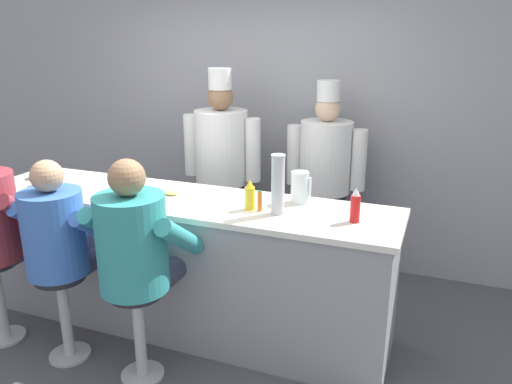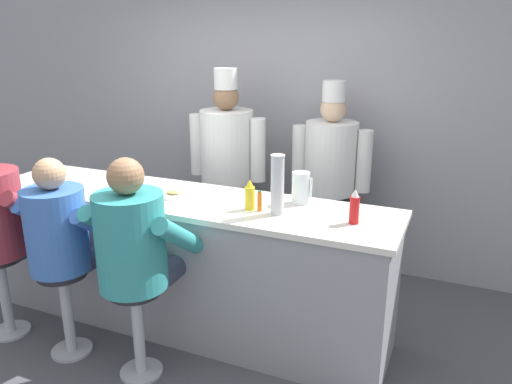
{
  "view_description": "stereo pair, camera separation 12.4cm",
  "coord_description": "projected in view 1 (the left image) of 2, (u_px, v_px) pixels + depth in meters",
  "views": [
    {
      "loc": [
        1.72,
        -2.6,
        2.14
      ],
      "look_at": [
        0.59,
        0.32,
        1.15
      ],
      "focal_mm": 35.0,
      "sensor_mm": 36.0,
      "label": 1
    },
    {
      "loc": [
        1.83,
        -2.56,
        2.14
      ],
      "look_at": [
        0.59,
        0.32,
        1.15
      ],
      "focal_mm": 35.0,
      "sensor_mm": 36.0,
      "label": 2
    }
  ],
  "objects": [
    {
      "name": "mustard_bottle_yellow",
      "position": [
        250.0,
        196.0,
        3.29
      ],
      "size": [
        0.07,
        0.07,
        0.21
      ],
      "color": "yellow",
      "rests_on": "diner_counter"
    },
    {
      "name": "diner_counter",
      "position": [
        184.0,
        263.0,
        3.72
      ],
      "size": [
        3.1,
        0.71,
        1.03
      ],
      "color": "gray",
      "rests_on": "ground_plane"
    },
    {
      "name": "wall_back",
      "position": [
        258.0,
        120.0,
        4.82
      ],
      "size": [
        10.0,
        0.06,
        2.7
      ],
      "color": "#99999E",
      "rests_on": "ground_plane"
    },
    {
      "name": "ground_plane",
      "position": [
        163.0,
        349.0,
        3.56
      ],
      "size": [
        20.0,
        20.0,
        0.0
      ],
      "primitive_type": "plane",
      "color": "#4C4C51"
    },
    {
      "name": "cereal_bowl",
      "position": [
        39.0,
        175.0,
        4.03
      ],
      "size": [
        0.14,
        0.14,
        0.05
      ],
      "color": "#4C7FB7",
      "rests_on": "diner_counter"
    },
    {
      "name": "cook_in_whites_near",
      "position": [
        222.0,
        165.0,
        4.46
      ],
      "size": [
        0.73,
        0.47,
        1.87
      ],
      "color": "#232328",
      "rests_on": "ground_plane"
    },
    {
      "name": "water_pitcher_clear",
      "position": [
        300.0,
        187.0,
        3.42
      ],
      "size": [
        0.14,
        0.12,
        0.22
      ],
      "color": "silver",
      "rests_on": "diner_counter"
    },
    {
      "name": "breakfast_plate",
      "position": [
        172.0,
        195.0,
        3.57
      ],
      "size": [
        0.23,
        0.23,
        0.05
      ],
      "color": "white",
      "rests_on": "diner_counter"
    },
    {
      "name": "diner_seated_blue",
      "position": [
        59.0,
        238.0,
        3.25
      ],
      "size": [
        0.6,
        0.59,
        1.41
      ],
      "color": "#B2B5BA",
      "rests_on": "ground_plane"
    },
    {
      "name": "hot_sauce_bottle_orange",
      "position": [
        260.0,
        201.0,
        3.27
      ],
      "size": [
        0.03,
        0.03,
        0.14
      ],
      "color": "orange",
      "rests_on": "diner_counter"
    },
    {
      "name": "diner_seated_teal",
      "position": [
        136.0,
        247.0,
        3.04
      ],
      "size": [
        0.65,
        0.64,
        1.47
      ],
      "color": "#B2B5BA",
      "rests_on": "ground_plane"
    },
    {
      "name": "cook_in_whites_far",
      "position": [
        325.0,
        174.0,
        4.34
      ],
      "size": [
        0.7,
        0.45,
        1.78
      ],
      "color": "#232328",
      "rests_on": "ground_plane"
    },
    {
      "name": "coffee_mug_blue",
      "position": [
        42.0,
        180.0,
        3.84
      ],
      "size": [
        0.14,
        0.09,
        0.08
      ],
      "color": "#4C7AB2",
      "rests_on": "diner_counter"
    },
    {
      "name": "ketchup_bottle_red",
      "position": [
        355.0,
        206.0,
        3.07
      ],
      "size": [
        0.06,
        0.06,
        0.22
      ],
      "color": "red",
      "rests_on": "diner_counter"
    },
    {
      "name": "cup_stack_steel",
      "position": [
        278.0,
        185.0,
        3.18
      ],
      "size": [
        0.09,
        0.09,
        0.39
      ],
      "color": "#B7BABF",
      "rests_on": "diner_counter"
    }
  ]
}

